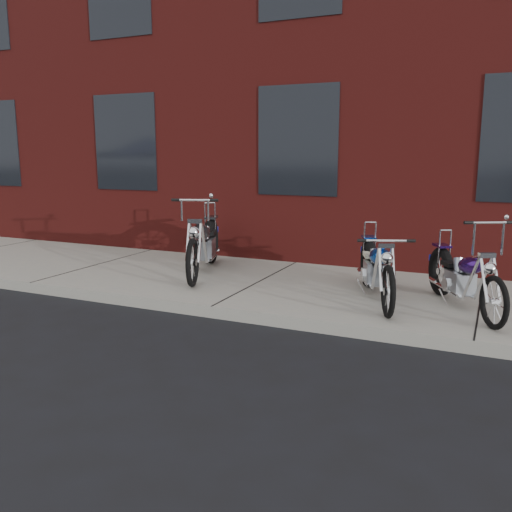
% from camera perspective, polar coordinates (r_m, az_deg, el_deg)
% --- Properties ---
extents(ground, '(120.00, 120.00, 0.00)m').
position_cam_1_polar(ground, '(6.73, -4.71, -6.54)').
color(ground, black).
rests_on(ground, ground).
extents(sidewalk, '(22.00, 3.00, 0.15)m').
position_cam_1_polar(sidewalk, '(8.00, 0.49, -3.14)').
color(sidewalk, gray).
rests_on(sidewalk, ground).
extents(building_brick, '(22.00, 10.00, 8.00)m').
position_cam_1_polar(building_brick, '(14.11, 11.86, 18.70)').
color(building_brick, '#5D1512').
rests_on(building_brick, ground).
extents(chopper_purple, '(1.04, 1.83, 1.13)m').
position_cam_1_polar(chopper_purple, '(6.93, 20.95, -2.32)').
color(chopper_purple, black).
rests_on(chopper_purple, sidewalk).
extents(chopper_blue, '(0.89, 2.01, 0.92)m').
position_cam_1_polar(chopper_blue, '(7.07, 12.57, -1.46)').
color(chopper_blue, black).
rests_on(chopper_blue, sidewalk).
extents(chopper_third, '(0.96, 2.29, 1.21)m').
position_cam_1_polar(chopper_third, '(8.47, -5.54, 1.09)').
color(chopper_third, black).
rests_on(chopper_third, sidewalk).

